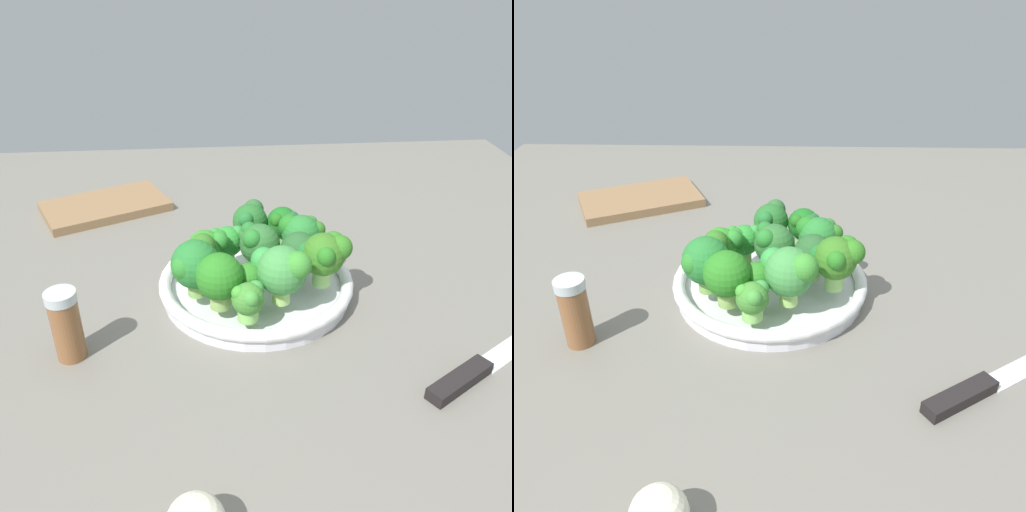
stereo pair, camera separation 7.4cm
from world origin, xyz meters
TOP-DOWN VIEW (x-y plane):
  - ground_plane at (0.00, 0.00)cm, footprint 130.00×130.00cm
  - bowl at (-0.58, -0.65)cm, footprint 27.46×27.46cm
  - broccoli_floret_0 at (6.20, 2.71)cm, footprint 6.70×5.67cm
  - broccoli_floret_1 at (8.59, -3.86)cm, footprint 6.75×6.50cm
  - broccoli_floret_2 at (4.43, 7.90)cm, footprint 4.92×5.47cm
  - broccoli_floret_3 at (-0.66, 8.59)cm, footprint 5.34×5.97cm
  - broccoli_floret_4 at (-2.41, -11.03)cm, footprint 4.11×4.28cm
  - broccoli_floret_5 at (-0.48, 0.20)cm, footprint 5.68×5.76cm
  - broccoli_floret_6 at (-8.82, -4.75)cm, footprint 6.45×7.34cm
  - broccoli_floret_7 at (2.10, -7.56)cm, footprint 6.96×7.01cm
  - broccoli_floret_8 at (-7.30, -0.01)cm, footprint 5.71×5.17cm
  - broccoli_floret_9 at (-5.88, -7.83)cm, footprint 6.18×6.27cm
  - broccoli_floret_10 at (-4.41, 2.83)cm, footprint 5.19×4.43cm
  - broccoli_floret_11 at (5.42, -1.44)cm, footprint 5.45×6.77cm
  - broccoli_floret_12 at (-2.09, -6.52)cm, footprint 5.18×4.26cm
  - knife at (24.80, -18.97)cm, footprint 23.92×15.97cm
  - cutting_board at (-26.52, 29.77)cm, footprint 25.64×21.45cm
  - pepper_shaker at (-24.03, -12.40)cm, footprint 3.68×3.68cm

SIDE VIEW (x-z plane):
  - ground_plane at x=0.00cm, z-range -2.50..0.00cm
  - knife at x=24.80cm, z-range -0.20..1.30cm
  - cutting_board at x=-26.52cm, z-range 0.00..1.60cm
  - bowl at x=-0.58cm, z-range 0.03..3.15cm
  - pepper_shaker at x=-24.03cm, z-range 0.05..9.34cm
  - broccoli_floret_4 at x=-2.41cm, z-range 3.56..8.63cm
  - broccoli_floret_12 at x=-2.09cm, z-range 3.52..8.76cm
  - broccoli_floret_2 at x=4.43cm, z-range 3.76..9.77cm
  - broccoli_floret_10 at x=-4.41cm, z-range 3.90..9.72cm
  - broccoli_floret_11 at x=5.42cm, z-range 3.71..10.30cm
  - broccoli_floret_3 at x=-0.66cm, z-range 3.67..10.43cm
  - broccoli_floret_8 at x=-7.30cm, z-range 4.06..10.96cm
  - broccoli_floret_0 at x=6.20cm, z-range 3.90..11.12cm
  - broccoli_floret_9 at x=-5.88cm, z-range 3.78..11.36cm
  - broccoli_floret_5 at x=-0.48cm, z-range 3.96..11.32cm
  - broccoli_floret_6 at x=-8.82cm, z-range 3.87..11.73cm
  - broccoli_floret_1 at x=8.59cm, z-range 4.09..11.68cm
  - broccoli_floret_7 at x=2.10cm, z-range 3.98..11.96cm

